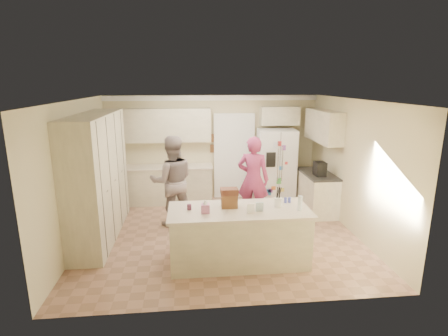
{
  "coord_description": "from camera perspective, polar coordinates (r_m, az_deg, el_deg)",
  "views": [
    {
      "loc": [
        -0.57,
        -6.33,
        2.92
      ],
      "look_at": [
        0.1,
        0.35,
        1.25
      ],
      "focal_mm": 28.0,
      "sensor_mm": 36.0,
      "label": 1
    }
  ],
  "objects": [
    {
      "name": "over_fridge_cab",
      "position": [
        8.78,
        9.03,
        8.43
      ],
      "size": [
        0.95,
        0.35,
        0.45
      ],
      "primitive_type": "cube",
      "color": "beige",
      "rests_on": "wall_back"
    },
    {
      "name": "wall_right",
      "position": [
        7.27,
        20.38,
        0.2
      ],
      "size": [
        0.02,
        4.6,
        2.6
      ],
      "primitive_type": "cube",
      "color": "beige",
      "rests_on": "ground"
    },
    {
      "name": "right_upper_cab",
      "position": [
        8.17,
        15.94,
        6.61
      ],
      "size": [
        0.35,
        1.5,
        0.7
      ],
      "primitive_type": "cube",
      "color": "beige",
      "rests_on": "wall_right"
    },
    {
      "name": "doorway_casing",
      "position": [
        8.85,
        1.67,
        1.76
      ],
      "size": [
        1.02,
        0.03,
        2.22
      ],
      "primitive_type": "cube",
      "color": "white",
      "rests_on": "floor"
    },
    {
      "name": "island_top",
      "position": [
        5.66,
        2.5,
        -6.95
      ],
      "size": [
        2.28,
        0.96,
        0.05
      ],
      "primitive_type": "cube",
      "color": "beige",
      "rests_on": "island_base"
    },
    {
      "name": "utensil_crock",
      "position": [
        5.8,
        8.84,
        -5.55
      ],
      "size": [
        0.13,
        0.13,
        0.15
      ],
      "primitive_type": "cylinder",
      "color": "white",
      "rests_on": "island_top"
    },
    {
      "name": "jam_jar",
      "position": [
        5.63,
        -5.7,
        -6.37
      ],
      "size": [
        0.07,
        0.07,
        0.09
      ],
      "primitive_type": "cylinder",
      "color": "#59263F",
      "rests_on": "island_top"
    },
    {
      "name": "shaker_pepper",
      "position": [
        6.03,
        10.64,
        -5.17
      ],
      "size": [
        0.05,
        0.05,
        0.09
      ],
      "primitive_type": "cylinder",
      "color": "#3B43A2",
      "rests_on": "island_top"
    },
    {
      "name": "ceiling",
      "position": [
        6.37,
        -0.59,
        11.17
      ],
      "size": [
        5.2,
        4.6,
        0.02
      ],
      "primitive_type": "cube",
      "color": "white",
      "rests_on": "wall_back"
    },
    {
      "name": "wall_frame_lower",
      "position": [
        8.78,
        -1.78,
        3.19
      ],
      "size": [
        0.15,
        0.02,
        0.2
      ],
      "primitive_type": "cube",
      "color": "brown",
      "rests_on": "wall_back"
    },
    {
      "name": "tissue_plume",
      "position": [
        5.45,
        -3.09,
        -5.51
      ],
      "size": [
        0.08,
        0.08,
        0.08
      ],
      "primitive_type": "cone",
      "color": "white",
      "rests_on": "tissue_box"
    },
    {
      "name": "right_base_cab",
      "position": [
        8.26,
        14.94,
        -4.01
      ],
      "size": [
        0.6,
        1.2,
        0.88
      ],
      "primitive_type": "cube",
      "color": "beige",
      "rests_on": "floor"
    },
    {
      "name": "fridge_handle_r",
      "position": [
        8.28,
        9.47,
        0.71
      ],
      "size": [
        0.02,
        0.02,
        0.85
      ],
      "primitive_type": "cylinder",
      "color": "silver",
      "rests_on": "refrigerator"
    },
    {
      "name": "right_countertop",
      "position": [
        8.13,
        15.07,
        -0.92
      ],
      "size": [
        0.63,
        1.24,
        0.04
      ],
      "primitive_type": "cube",
      "color": "#2D2B28",
      "rests_on": "right_base_cab"
    },
    {
      "name": "fridge_magnets",
      "position": [
        8.31,
        9.08,
        -0.29
      ],
      "size": [
        0.76,
        0.02,
        1.44
      ],
      "primitive_type": null,
      "color": "tan",
      "rests_on": "refrigerator"
    },
    {
      "name": "fridge_dispenser",
      "position": [
        8.19,
        7.66,
        1.36
      ],
      "size": [
        0.22,
        0.03,
        0.35
      ],
      "primitive_type": "cube",
      "color": "black",
      "rests_on": "refrigerator"
    },
    {
      "name": "fridge_handle_l",
      "position": [
        8.25,
        8.8,
        0.7
      ],
      "size": [
        0.02,
        0.02,
        0.85
      ],
      "primitive_type": "cylinder",
      "color": "silver",
      "rests_on": "refrigerator"
    },
    {
      "name": "water_bottle",
      "position": [
        5.69,
        12.3,
        -5.63
      ],
      "size": [
        0.07,
        0.07,
        0.24
      ],
      "primitive_type": "cylinder",
      "color": "silver",
      "rests_on": "island_top"
    },
    {
      "name": "teen_boy",
      "position": [
        7.22,
        -8.44,
        -2.15
      ],
      "size": [
        0.99,
        0.82,
        1.87
      ],
      "primitive_type": "imported",
      "rotation": [
        0.0,
        0.0,
        3.27
      ],
      "color": "gray",
      "rests_on": "floor"
    },
    {
      "name": "floor",
      "position": [
        7.0,
        -0.54,
        -10.78
      ],
      "size": [
        5.2,
        4.6,
        0.02
      ],
      "primitive_type": "cube",
      "color": "#966E58",
      "rests_on": "ground"
    },
    {
      "name": "teen_girl",
      "position": [
        7.38,
        4.77,
        -1.83
      ],
      "size": [
        0.78,
        0.64,
        1.83
      ],
      "primitive_type": "imported",
      "rotation": [
        0.0,
        0.0,
        2.8
      ],
      "color": "#A02F5E",
      "rests_on": "floor"
    },
    {
      "name": "wall_back",
      "position": [
        8.81,
        -1.93,
        3.36
      ],
      "size": [
        5.2,
        0.02,
        2.6
      ],
      "primitive_type": "cube",
      "color": "beige",
      "rests_on": "ground"
    },
    {
      "name": "back_countertop",
      "position": [
        8.58,
        -9.44,
        0.16
      ],
      "size": [
        2.24,
        0.63,
        0.04
      ],
      "primitive_type": "cube",
      "color": "beige",
      "rests_on": "back_base_cab"
    },
    {
      "name": "shaker_salt",
      "position": [
        6.01,
        10.0,
        -5.2
      ],
      "size": [
        0.05,
        0.05,
        0.09
      ],
      "primitive_type": "cylinder",
      "color": "#3B43A2",
      "rests_on": "island_top"
    },
    {
      "name": "back_upper_cab",
      "position": [
        8.54,
        -9.65,
        6.9
      ],
      "size": [
        2.2,
        0.35,
        0.8
      ],
      "primitive_type": "cube",
      "color": "beige",
      "rests_on": "wall_back"
    },
    {
      "name": "wall_left",
      "position": [
        6.85,
        -22.87,
        -0.85
      ],
      "size": [
        0.02,
        4.6,
        2.6
      ],
      "primitive_type": "cube",
      "color": "beige",
      "rests_on": "ground"
    },
    {
      "name": "coffee_maker",
      "position": [
        7.89,
        15.39,
        -0.11
      ],
      "size": [
        0.22,
        0.28,
        0.3
      ],
      "primitive_type": "cube",
      "color": "black",
      "rests_on": "right_countertop"
    },
    {
      "name": "wall_frame_upper",
      "position": [
        8.73,
        -1.79,
        4.93
      ],
      "size": [
        0.15,
        0.02,
        0.2
      ],
      "primitive_type": "cube",
      "color": "brown",
      "rests_on": "wall_back"
    },
    {
      "name": "doorway_opening",
      "position": [
        8.89,
        1.64,
        1.81
      ],
      "size": [
        0.9,
        0.06,
        2.1
      ],
      "primitive_type": "cube",
      "color": "black",
      "rests_on": "floor"
    },
    {
      "name": "island_base",
      "position": [
        5.84,
        2.45,
        -11.17
      ],
      "size": [
        2.2,
        0.9,
        0.88
      ],
      "primitive_type": "cube",
      "color": "beige",
      "rests_on": "floor"
    },
    {
      "name": "tissue_box",
      "position": [
        5.49,
        -3.07,
        -6.6
      ],
      "size": [
        0.13,
        0.13,
        0.14
      ],
      "primitive_type": "cube",
      "color": "#C770A2",
      "rests_on": "island_top"
    },
    {
      "name": "greeting_card_b",
      "position": [
        5.54,
        5.82,
        -6.35
      ],
      "size": [
        0.12,
        0.05,
        0.16
      ],
      "primitive_type": "cube",
      "rotation": [
        0.15,
        0.0,
        -0.1
      ],
      "color": "silver",
      "rests_on": "island_top"
    },
    {
      "name": "greeting_card_a",
      "position": [
        5.46,
        4.38,
        -6.6
      ],
      "size": [
        0.12,
        0.06,
        0.16
      ],
      "primitive_type": "cube",
      "rotation": [
        0.15,
        0.0,
        0.2
      ],
      "color": "white",
      "rests_on": "island_top"
    },
    {
      "name": "pantry_bank",
      "position": [
        6.98,
        -19.88,
        -1.37
      ],
      "size": [
        0.6,
        2.6,
        2.35
      ],
      "primitive_type": "cube",
      "color": "beige",
      "rests_on": "floor"
    },
    {
      "name": "crown_back",
      "position": [
        8.62,
        -1.97,
        11.36
      ],
      "size": [
        5.2,
        0.08,
        0.12
      ],
      "primitive_type": "cube",
      "color": "white",
      "rests_on": "wall_back"
    },
    {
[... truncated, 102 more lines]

